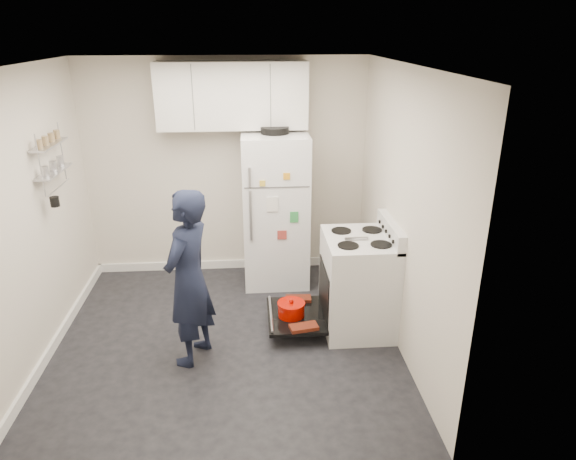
{
  "coord_description": "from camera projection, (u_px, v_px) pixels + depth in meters",
  "views": [
    {
      "loc": [
        0.27,
        -4.19,
        2.78
      ],
      "look_at": [
        0.6,
        0.15,
        1.05
      ],
      "focal_mm": 32.0,
      "sensor_mm": 36.0,
      "label": 1
    }
  ],
  "objects": [
    {
      "name": "room",
      "position": [
        218.0,
        220.0,
        4.47
      ],
      "size": [
        3.21,
        3.21,
        2.51
      ],
      "color": "black",
      "rests_on": "ground"
    },
    {
      "name": "electric_range",
      "position": [
        357.0,
        284.0,
        4.95
      ],
      "size": [
        0.66,
        0.76,
        1.1
      ],
      "color": "silver",
      "rests_on": "ground"
    },
    {
      "name": "open_oven_door",
      "position": [
        294.0,
        313.0,
        5.0
      ],
      "size": [
        0.55,
        0.71,
        0.21
      ],
      "color": "black",
      "rests_on": "ground"
    },
    {
      "name": "refrigerator",
      "position": [
        275.0,
        209.0,
        5.77
      ],
      "size": [
        0.72,
        0.74,
        1.79
      ],
      "color": "white",
      "rests_on": "ground"
    },
    {
      "name": "upper_cabinets",
      "position": [
        232.0,
        95.0,
        5.45
      ],
      "size": [
        1.6,
        0.33,
        0.7
      ],
      "primitive_type": "cube",
      "color": "silver",
      "rests_on": "room"
    },
    {
      "name": "wall_shelf_rack",
      "position": [
        51.0,
        158.0,
        4.62
      ],
      "size": [
        0.14,
        0.6,
        0.61
      ],
      "color": "#B2B2B7",
      "rests_on": "room"
    },
    {
      "name": "person",
      "position": [
        189.0,
        279.0,
        4.35
      ],
      "size": [
        0.58,
        0.68,
        1.58
      ],
      "primitive_type": "imported",
      "rotation": [
        0.0,
        0.0,
        -1.99
      ],
      "color": "black",
      "rests_on": "ground"
    }
  ]
}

